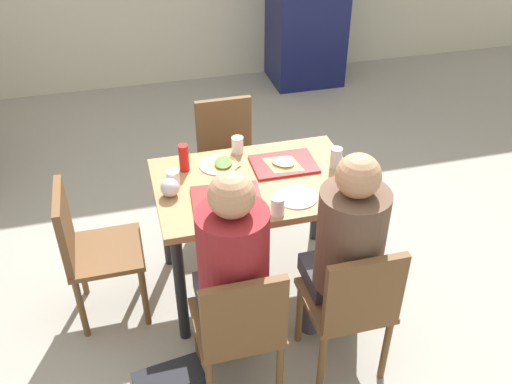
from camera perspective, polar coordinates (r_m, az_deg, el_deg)
The scene contains 21 objects.
ground_plane at distance 3.58m, azimuth -0.00°, elevation -9.10°, with size 10.00×10.00×0.02m, color #9E998E.
main_table at distance 3.15m, azimuth -0.00°, elevation -0.50°, with size 1.11×0.75×0.76m.
chair_near_left at distance 2.65m, azimuth -1.62°, elevation -13.35°, with size 0.40×0.40×0.85m.
chair_near_right at distance 2.79m, azimuth 9.72°, elevation -10.99°, with size 0.40×0.40×0.85m.
chair_far_side at distance 3.86m, azimuth -2.90°, elevation 4.01°, with size 0.40×0.40×0.85m.
chair_left_end at distance 3.19m, azimuth -16.57°, elevation -5.19°, with size 0.40×0.40×0.85m.
person_in_red at distance 2.58m, azimuth -2.44°, elevation -7.44°, with size 0.32×0.42×1.26m.
person_in_brown_jacket at distance 2.71m, azimuth 9.08°, elevation -5.33°, with size 0.32×0.42×1.26m.
tray_red_near at distance 2.95m, azimuth -2.99°, elevation -0.64°, with size 0.36×0.26×0.02m, color red.
tray_red_far at distance 3.23m, azimuth 2.82°, elevation 2.83°, with size 0.36×0.26×0.02m, color red.
paper_plate_center at distance 3.23m, azimuth -3.79°, elevation 2.76°, with size 0.22×0.22×0.01m, color white.
paper_plate_near_edge at distance 2.97m, azimuth 4.12°, elevation -0.48°, with size 0.22×0.22×0.01m, color white.
pizza_slice_a at distance 2.95m, azimuth -2.98°, elevation -0.16°, with size 0.18×0.23×0.02m.
pizza_slice_b at distance 3.20m, azimuth 2.75°, elevation 2.96°, with size 0.24×0.24×0.02m.
pizza_slice_c at distance 3.22m, azimuth -3.28°, elevation 2.91°, with size 0.19×0.23×0.02m.
plastic_cup_a at distance 3.32m, azimuth -1.88°, elevation 4.76°, with size 0.07×0.07×0.10m, color white.
plastic_cup_b at distance 2.82m, azimuth 2.21°, elevation -1.43°, with size 0.07×0.07×0.10m, color white.
plastic_cup_c at distance 3.05m, azimuth -8.35°, elevation 1.30°, with size 0.07×0.07×0.10m, color white.
soda_can at distance 3.21m, azimuth 8.07°, elevation 3.42°, with size 0.07×0.07×0.12m, color #B7BCC6.
condiment_bottle at distance 3.17m, azimuth -7.28°, elevation 3.43°, with size 0.06×0.06×0.16m, color red.
foil_bundle at distance 2.98m, azimuth -8.67°, elevation 0.45°, with size 0.10×0.10×0.10m, color silver.
Camera 1 is at (-0.66, -2.48, 2.48)m, focal length 39.68 mm.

